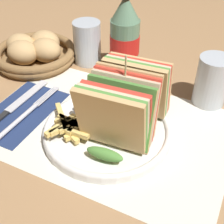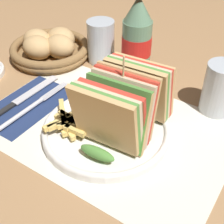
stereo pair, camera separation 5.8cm
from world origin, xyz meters
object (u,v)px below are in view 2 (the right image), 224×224
(plate_main, at_px, (106,130))
(bread_basket, at_px, (50,48))
(coke_bottle_near, at_px, (137,38))
(knife, at_px, (21,99))
(fork, at_px, (29,109))
(glass_far, at_px, (101,44))
(glass_near, at_px, (219,91))
(club_sandwich, at_px, (123,105))

(plate_main, bearing_deg, bread_basket, 150.35)
(coke_bottle_near, relative_size, bread_basket, 1.01)
(coke_bottle_near, bearing_deg, bread_basket, -163.87)
(knife, relative_size, coke_bottle_near, 1.02)
(fork, relative_size, glass_far, 1.80)
(glass_near, distance_m, glass_far, 0.32)
(fork, relative_size, glass_near, 1.80)
(glass_far, distance_m, bread_basket, 0.14)
(club_sandwich, distance_m, glass_near, 0.21)
(fork, distance_m, glass_far, 0.26)
(club_sandwich, relative_size, glass_near, 1.82)
(knife, height_order, glass_far, glass_far)
(club_sandwich, xyz_separation_m, coke_bottle_near, (-0.10, 0.22, 0.01))
(bread_basket, bearing_deg, club_sandwich, -25.85)
(glass_far, xyz_separation_m, bread_basket, (-0.12, -0.06, -0.02))
(coke_bottle_near, bearing_deg, knife, -120.06)
(glass_far, bearing_deg, plate_main, -53.06)
(fork, bearing_deg, club_sandwich, 12.97)
(club_sandwich, relative_size, bread_basket, 0.94)
(club_sandwich, height_order, fork, club_sandwich)
(coke_bottle_near, distance_m, glass_far, 0.11)
(coke_bottle_near, height_order, glass_near, coke_bottle_near)
(plate_main, xyz_separation_m, bread_basket, (-0.29, 0.16, 0.02))
(club_sandwich, distance_m, knife, 0.25)
(knife, distance_m, glass_far, 0.25)
(glass_far, relative_size, bread_basket, 0.52)
(bread_basket, bearing_deg, coke_bottle_near, 16.13)
(fork, bearing_deg, bread_basket, 121.99)
(plate_main, distance_m, glass_near, 0.24)
(glass_far, bearing_deg, club_sandwich, -47.17)
(glass_near, bearing_deg, bread_basket, -177.12)
(fork, bearing_deg, glass_far, 90.54)
(plate_main, height_order, bread_basket, bread_basket)
(fork, xyz_separation_m, glass_far, (0.00, 0.26, 0.04))
(fork, bearing_deg, knife, 159.43)
(plate_main, height_order, glass_far, glass_far)
(fork, height_order, bread_basket, bread_basket)
(fork, xyz_separation_m, bread_basket, (-0.12, 0.20, 0.02))
(club_sandwich, xyz_separation_m, fork, (-0.20, -0.04, -0.07))
(plate_main, relative_size, knife, 1.14)
(club_sandwich, height_order, glass_near, club_sandwich)
(knife, relative_size, glass_near, 1.99)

